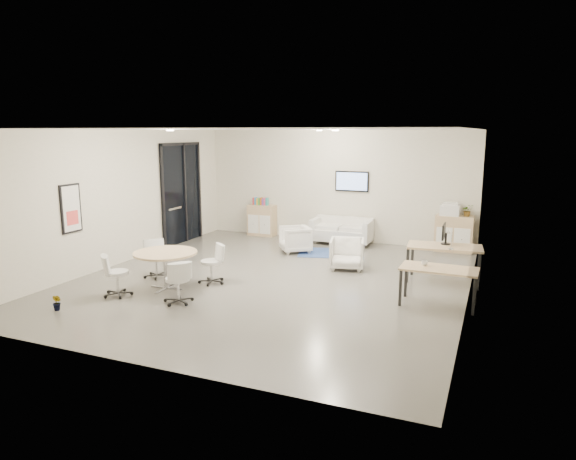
# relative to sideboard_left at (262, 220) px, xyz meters

# --- Properties ---
(room_shell) EXTENTS (9.60, 10.60, 4.80)m
(room_shell) POSITION_rel_sideboard_left_xyz_m (2.26, -4.26, 1.13)
(room_shell) COLOR #605D57
(room_shell) RESTS_ON ground
(glass_door) EXTENTS (0.09, 1.90, 2.85)m
(glass_door) POSITION_rel_sideboard_left_xyz_m (-1.69, -1.75, 1.03)
(glass_door) COLOR black
(glass_door) RESTS_ON room_shell
(artwork) EXTENTS (0.05, 0.54, 1.04)m
(artwork) POSITION_rel_sideboard_left_xyz_m (-1.71, -5.86, 1.08)
(artwork) COLOR black
(artwork) RESTS_ON room_shell
(wall_tv) EXTENTS (0.98, 0.06, 0.58)m
(wall_tv) POSITION_rel_sideboard_left_xyz_m (2.76, 0.21, 1.28)
(wall_tv) COLOR black
(wall_tv) RESTS_ON room_shell
(ceiling_spots) EXTENTS (3.14, 4.14, 0.03)m
(ceiling_spots) POSITION_rel_sideboard_left_xyz_m (2.06, -3.42, 2.71)
(ceiling_spots) COLOR #FFEAC6
(ceiling_spots) RESTS_ON room_shell
(sideboard_left) EXTENTS (0.84, 0.43, 0.94)m
(sideboard_left) POSITION_rel_sideboard_left_xyz_m (0.00, 0.00, 0.00)
(sideboard_left) COLOR tan
(sideboard_left) RESTS_ON room_shell
(sideboard_right) EXTENTS (0.97, 0.47, 0.97)m
(sideboard_right) POSITION_rel_sideboard_left_xyz_m (5.65, -0.02, 0.01)
(sideboard_right) COLOR tan
(sideboard_right) RESTS_ON room_shell
(books) EXTENTS (0.48, 0.14, 0.22)m
(books) POSITION_rel_sideboard_left_xyz_m (-0.04, 0.00, 0.58)
(books) COLOR red
(books) RESTS_ON sideboard_left
(printer) EXTENTS (0.51, 0.44, 0.35)m
(printer) POSITION_rel_sideboard_left_xyz_m (5.52, -0.01, 0.66)
(printer) COLOR white
(printer) RESTS_ON sideboard_right
(loveseat) EXTENTS (1.69, 0.85, 0.63)m
(loveseat) POSITION_rel_sideboard_left_xyz_m (2.61, -0.18, -0.13)
(loveseat) COLOR silver
(loveseat) RESTS_ON room_shell
(blue_rug) EXTENTS (1.93, 1.54, 0.01)m
(blue_rug) POSITION_rel_sideboard_left_xyz_m (2.69, -1.45, -0.46)
(blue_rug) COLOR navy
(blue_rug) RESTS_ON room_shell
(armchair_left) EXTENTS (0.99, 1.00, 0.76)m
(armchair_left) POSITION_rel_sideboard_left_xyz_m (1.77, -1.68, -0.09)
(armchair_left) COLOR silver
(armchair_left) RESTS_ON room_shell
(armchair_right) EXTENTS (0.91, 0.87, 0.79)m
(armchair_right) POSITION_rel_sideboard_left_xyz_m (3.50, -2.80, -0.08)
(armchair_right) COLOR silver
(armchair_right) RESTS_ON room_shell
(desk_rear) EXTENTS (1.58, 0.89, 0.79)m
(desk_rear) POSITION_rel_sideboard_left_xyz_m (5.70, -3.06, 0.24)
(desk_rear) COLOR tan
(desk_rear) RESTS_ON room_shell
(desk_front) EXTENTS (1.38, 0.71, 0.71)m
(desk_front) POSITION_rel_sideboard_left_xyz_m (5.76, -4.65, 0.17)
(desk_front) COLOR tan
(desk_front) RESTS_ON room_shell
(monitor) EXTENTS (0.20, 0.50, 0.44)m
(monitor) POSITION_rel_sideboard_left_xyz_m (5.66, -2.91, 0.56)
(monitor) COLOR black
(monitor) RESTS_ON desk_rear
(round_table) EXTENTS (1.27, 1.27, 0.77)m
(round_table) POSITION_rel_sideboard_left_xyz_m (0.54, -5.71, 0.22)
(round_table) COLOR tan
(round_table) RESTS_ON room_shell
(meeting_chairs) EXTENTS (2.24, 2.24, 0.82)m
(meeting_chairs) POSITION_rel_sideboard_left_xyz_m (0.54, -5.71, -0.06)
(meeting_chairs) COLOR white
(meeting_chairs) RESTS_ON room_shell
(plant_cabinet) EXTENTS (0.37, 0.39, 0.25)m
(plant_cabinet) POSITION_rel_sideboard_left_xyz_m (5.95, -0.03, 0.62)
(plant_cabinet) COLOR #3F7F3F
(plant_cabinet) RESTS_ON sideboard_right
(plant_floor) EXTENTS (0.22, 0.33, 0.13)m
(plant_floor) POSITION_rel_sideboard_left_xyz_m (-0.50, -7.54, -0.40)
(plant_floor) COLOR #3F7F3F
(plant_floor) RESTS_ON room_shell
(cup) EXTENTS (0.11, 0.09, 0.11)m
(cup) POSITION_rel_sideboard_left_xyz_m (5.49, -4.58, 0.30)
(cup) COLOR white
(cup) RESTS_ON desk_front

